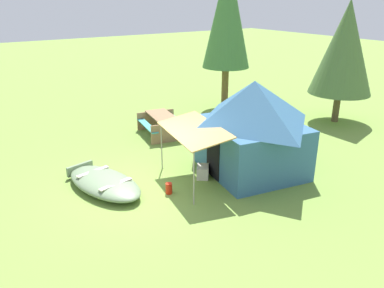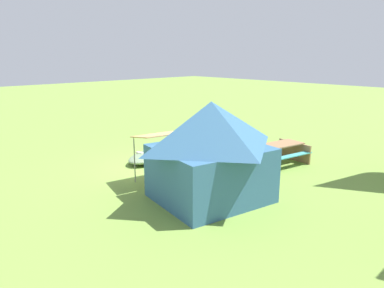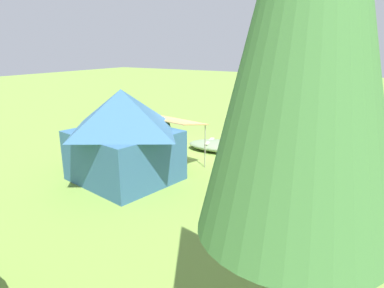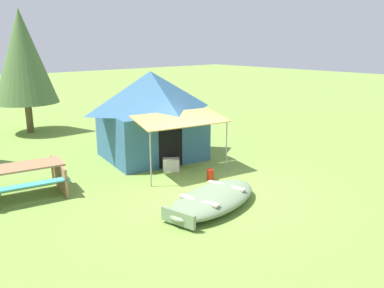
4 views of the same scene
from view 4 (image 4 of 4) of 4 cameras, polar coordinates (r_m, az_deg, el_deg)
ground_plane at (r=10.05m, az=1.53°, el=-6.50°), size 80.00×80.00×0.00m
beached_rowboat at (r=8.92m, az=3.03°, el=-7.96°), size 2.95×1.85×0.38m
canvas_cabin_tent at (r=12.45m, az=-5.91°, el=4.41°), size 3.48×4.28×2.75m
picnic_table at (r=10.33m, az=-23.46°, el=-4.34°), size 2.15×1.83×0.75m
cooler_box at (r=11.38m, az=-3.04°, el=-3.00°), size 0.58×0.55×0.36m
fuel_can at (r=10.62m, az=2.66°, el=-4.45°), size 0.23×0.23×0.30m
pine_tree_back_left at (r=17.15m, az=-23.35°, el=11.54°), size 2.48×2.48×4.89m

